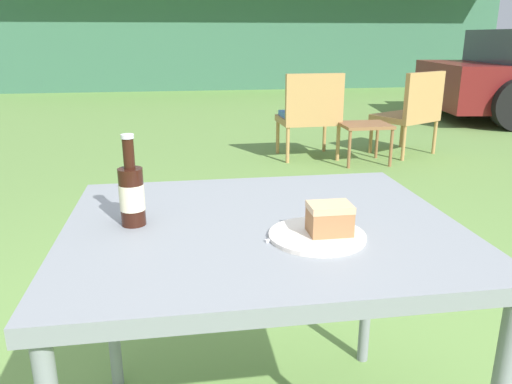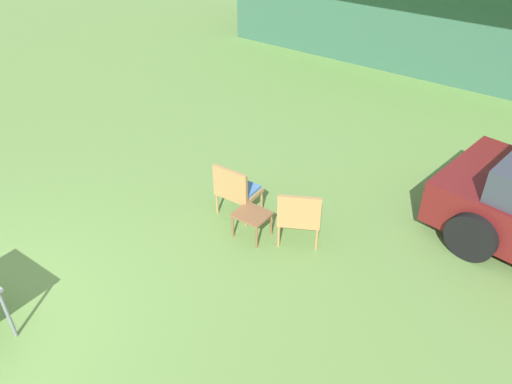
{
  "view_description": "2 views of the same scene",
  "coord_description": "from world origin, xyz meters",
  "px_view_note": "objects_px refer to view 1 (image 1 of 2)",
  "views": [
    {
      "loc": [
        -0.2,
        -1.17,
        1.19
      ],
      "look_at": [
        0.0,
        0.1,
        0.78
      ],
      "focal_mm": 35.0,
      "sensor_mm": 36.0,
      "label": 1
    },
    {
      "loc": [
        4.76,
        -1.01,
        4.49
      ],
      "look_at": [
        1.73,
        3.17,
        0.9
      ],
      "focal_mm": 35.0,
      "sensor_mm": 36.0,
      "label": 2
    }
  ],
  "objects_px": {
    "wicker_chair_cushioned": "(310,113)",
    "patio_table": "(262,245)",
    "wicker_chair_plain": "(412,110)",
    "cake_on_plate": "(323,227)",
    "cola_bottle_near": "(132,193)",
    "garden_side_table": "(365,129)"
  },
  "relations": [
    {
      "from": "patio_table",
      "to": "cake_on_plate",
      "type": "distance_m",
      "value": 0.2
    },
    {
      "from": "cake_on_plate",
      "to": "wicker_chair_cushioned",
      "type": "bearing_deg",
      "value": 75.64
    },
    {
      "from": "cola_bottle_near",
      "to": "patio_table",
      "type": "bearing_deg",
      "value": -6.2
    },
    {
      "from": "wicker_chair_plain",
      "to": "cake_on_plate",
      "type": "distance_m",
      "value": 4.22
    },
    {
      "from": "wicker_chair_cushioned",
      "to": "patio_table",
      "type": "bearing_deg",
      "value": 71.05
    },
    {
      "from": "wicker_chair_plain",
      "to": "patio_table",
      "type": "height_order",
      "value": "wicker_chair_plain"
    },
    {
      "from": "wicker_chair_plain",
      "to": "cake_on_plate",
      "type": "xyz_separation_m",
      "value": [
        -2.01,
        -3.7,
        0.29
      ]
    },
    {
      "from": "cake_on_plate",
      "to": "wicker_chair_plain",
      "type": "bearing_deg",
      "value": 61.43
    },
    {
      "from": "garden_side_table",
      "to": "cake_on_plate",
      "type": "bearing_deg",
      "value": -112.46
    },
    {
      "from": "patio_table",
      "to": "cake_on_plate",
      "type": "xyz_separation_m",
      "value": [
        0.13,
        -0.12,
        0.09
      ]
    },
    {
      "from": "wicker_chair_plain",
      "to": "garden_side_table",
      "type": "bearing_deg",
      "value": -4.5
    },
    {
      "from": "wicker_chair_cushioned",
      "to": "garden_side_table",
      "type": "relative_size",
      "value": 1.85
    },
    {
      "from": "wicker_chair_cushioned",
      "to": "patio_table",
      "type": "height_order",
      "value": "wicker_chair_cushioned"
    },
    {
      "from": "wicker_chair_cushioned",
      "to": "patio_table",
      "type": "xyz_separation_m",
      "value": [
        -1.08,
        -3.59,
        0.21
      ]
    },
    {
      "from": "patio_table",
      "to": "cola_bottle_near",
      "type": "xyz_separation_m",
      "value": [
        -0.32,
        0.03,
        0.15
      ]
    },
    {
      "from": "wicker_chair_plain",
      "to": "patio_table",
      "type": "relative_size",
      "value": 0.85
    },
    {
      "from": "patio_table",
      "to": "wicker_chair_cushioned",
      "type": "bearing_deg",
      "value": 73.32
    },
    {
      "from": "cola_bottle_near",
      "to": "cake_on_plate",
      "type": "bearing_deg",
      "value": -19.01
    },
    {
      "from": "garden_side_table",
      "to": "cola_bottle_near",
      "type": "height_order",
      "value": "cola_bottle_near"
    },
    {
      "from": "wicker_chair_plain",
      "to": "cake_on_plate",
      "type": "relative_size",
      "value": 3.68
    },
    {
      "from": "wicker_chair_plain",
      "to": "cola_bottle_near",
      "type": "xyz_separation_m",
      "value": [
        -2.46,
        -3.55,
        0.35
      ]
    },
    {
      "from": "wicker_chair_cushioned",
      "to": "cola_bottle_near",
      "type": "xyz_separation_m",
      "value": [
        -1.4,
        -3.56,
        0.35
      ]
    }
  ]
}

